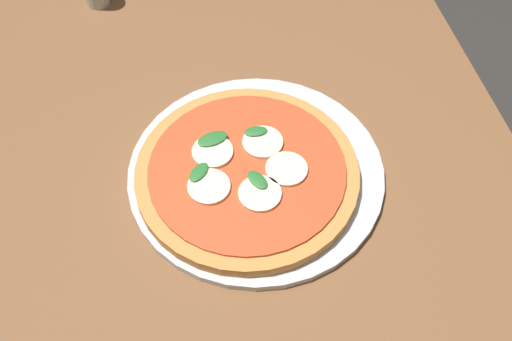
# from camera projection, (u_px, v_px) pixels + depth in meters

# --- Properties ---
(dining_table) EXTENTS (1.59, 0.86, 0.73)m
(dining_table) POSITION_uv_depth(u_px,v_px,m) (250.00, 254.00, 0.91)
(dining_table) COLOR brown
(dining_table) RESTS_ON ground_plane
(serving_tray) EXTENTS (0.37, 0.37, 0.01)m
(serving_tray) POSITION_uv_depth(u_px,v_px,m) (256.00, 172.00, 0.88)
(serving_tray) COLOR silver
(serving_tray) RESTS_ON dining_table
(pizza) EXTENTS (0.32, 0.32, 0.03)m
(pizza) POSITION_uv_depth(u_px,v_px,m) (247.00, 173.00, 0.85)
(pizza) COLOR #C6843F
(pizza) RESTS_ON serving_tray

